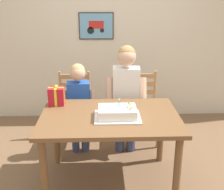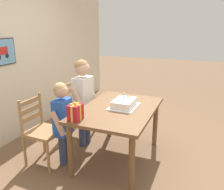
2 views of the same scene
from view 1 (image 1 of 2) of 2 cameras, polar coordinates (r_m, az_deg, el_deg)
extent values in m
plane|color=brown|center=(3.26, -0.39, -16.27)|extent=(20.00, 20.00, 0.00)
cube|color=beige|center=(4.50, -1.08, 11.73)|extent=(6.40, 0.08, 2.60)
cube|color=#332823|center=(4.44, -3.08, 13.23)|extent=(0.51, 0.02, 0.39)
cube|color=#669EC6|center=(4.43, -3.08, 13.22)|extent=(0.48, 0.01, 0.36)
cube|color=red|center=(4.42, -3.09, 13.47)|extent=(0.22, 0.01, 0.11)
cylinder|color=black|center=(4.43, -4.18, 12.38)|extent=(0.10, 0.01, 0.10)
cylinder|color=black|center=(4.43, -1.95, 12.42)|extent=(0.06, 0.01, 0.06)
cube|color=brown|center=(2.89, -0.42, -4.32)|extent=(1.36, 0.93, 0.04)
cylinder|color=brown|center=(2.79, -13.05, -14.75)|extent=(0.07, 0.07, 0.72)
cylinder|color=brown|center=(2.82, 12.53, -14.30)|extent=(0.07, 0.07, 0.72)
cylinder|color=brown|center=(3.44, -10.72, -7.57)|extent=(0.07, 0.07, 0.72)
cylinder|color=brown|center=(3.47, 9.48, -7.29)|extent=(0.07, 0.07, 0.72)
cube|color=silver|center=(2.83, 1.05, -4.28)|extent=(0.44, 0.34, 0.01)
cube|color=white|center=(2.81, 1.05, -3.33)|extent=(0.36, 0.26, 0.09)
cylinder|color=#33ADE5|center=(2.80, 1.37, -1.69)|extent=(0.01, 0.01, 0.07)
sphere|color=yellow|center=(2.78, 1.37, -0.83)|extent=(0.02, 0.02, 0.02)
sphere|color=orange|center=(2.75, 3.49, -2.74)|extent=(0.02, 0.02, 0.02)
sphere|color=green|center=(2.79, 3.05, -2.38)|extent=(0.01, 0.01, 0.01)
sphere|color=blue|center=(2.81, 3.98, -2.28)|extent=(0.01, 0.01, 0.01)
sphere|color=orange|center=(2.78, 3.89, -2.52)|extent=(0.02, 0.02, 0.02)
sphere|color=green|center=(2.89, 3.28, -1.63)|extent=(0.01, 0.01, 0.01)
sphere|color=orange|center=(2.88, 3.50, -1.75)|extent=(0.02, 0.02, 0.02)
sphere|color=yellow|center=(2.80, 3.91, -2.37)|extent=(0.02, 0.02, 0.02)
cube|color=red|center=(3.18, -10.73, -0.23)|extent=(0.16, 0.13, 0.19)
cube|color=yellow|center=(3.18, -10.73, -0.23)|extent=(0.17, 0.02, 0.19)
cube|color=yellow|center=(3.18, -10.73, -0.23)|extent=(0.02, 0.14, 0.19)
sphere|color=yellow|center=(3.14, -10.85, 1.65)|extent=(0.04, 0.04, 0.04)
cube|color=#A87A4C|center=(3.83, -7.38, -3.02)|extent=(0.43, 0.43, 0.04)
cylinder|color=#A87A4C|center=(3.74, -4.64, -7.47)|extent=(0.04, 0.04, 0.43)
cylinder|color=#A87A4C|center=(3.78, -10.43, -7.40)|extent=(0.04, 0.04, 0.43)
cylinder|color=#A87A4C|center=(4.08, -4.29, -5.06)|extent=(0.04, 0.04, 0.43)
cylinder|color=#A87A4C|center=(4.12, -9.58, -5.02)|extent=(0.04, 0.04, 0.43)
cylinder|color=#A87A4C|center=(3.91, -4.46, 1.36)|extent=(0.04, 0.04, 0.45)
cylinder|color=#A87A4C|center=(3.95, -9.97, 1.33)|extent=(0.04, 0.04, 0.45)
cube|color=#A87A4C|center=(3.95, -7.19, 0.42)|extent=(0.36, 0.03, 0.06)
cube|color=#A87A4C|center=(3.91, -7.26, 1.98)|extent=(0.36, 0.03, 0.06)
cube|color=#A87A4C|center=(3.88, -7.33, 3.56)|extent=(0.36, 0.03, 0.06)
cube|color=#A87A4C|center=(3.85, 5.81, -2.86)|extent=(0.43, 0.43, 0.04)
cylinder|color=#A87A4C|center=(3.80, 8.88, -7.19)|extent=(0.04, 0.04, 0.43)
cylinder|color=#A87A4C|center=(3.76, 3.11, -7.31)|extent=(0.04, 0.04, 0.43)
cylinder|color=#A87A4C|center=(4.14, 8.03, -4.84)|extent=(0.04, 0.04, 0.43)
cylinder|color=#A87A4C|center=(4.10, 2.75, -4.92)|extent=(0.04, 0.04, 0.43)
cylinder|color=#A87A4C|center=(3.97, 8.35, 1.49)|extent=(0.04, 0.04, 0.45)
cylinder|color=#A87A4C|center=(3.92, 2.87, 1.48)|extent=(0.04, 0.04, 0.45)
cube|color=#A87A4C|center=(3.96, 5.59, 0.56)|extent=(0.36, 0.03, 0.06)
cube|color=#A87A4C|center=(3.93, 5.65, 2.11)|extent=(0.36, 0.03, 0.06)
cube|color=#A87A4C|center=(3.90, 5.70, 3.69)|extent=(0.36, 0.03, 0.06)
cylinder|color=#38426B|center=(3.69, 3.70, -7.22)|extent=(0.11, 0.11, 0.50)
cylinder|color=#38426B|center=(3.68, 1.51, -7.21)|extent=(0.11, 0.11, 0.50)
cube|color=white|center=(3.48, 2.74, 0.74)|extent=(0.32, 0.21, 0.57)
cylinder|color=tan|center=(3.46, 6.02, 0.21)|extent=(0.10, 0.24, 0.38)
cylinder|color=tan|center=(3.45, -0.53, 0.25)|extent=(0.10, 0.24, 0.38)
sphere|color=tan|center=(3.37, 2.86, 7.43)|extent=(0.22, 0.22, 0.22)
sphere|color=#A87F4C|center=(3.37, 2.86, 7.92)|extent=(0.20, 0.20, 0.20)
cylinder|color=#38426B|center=(3.70, -5.28, -7.84)|extent=(0.09, 0.09, 0.42)
cylinder|color=#38426B|center=(3.71, -7.12, -7.89)|extent=(0.09, 0.09, 0.42)
cube|color=blue|center=(3.52, -6.46, -1.30)|extent=(0.27, 0.17, 0.48)
cylinder|color=tan|center=(3.49, -3.74, -1.65)|extent=(0.08, 0.20, 0.32)
cylinder|color=tan|center=(3.50, -9.18, -1.81)|extent=(0.08, 0.20, 0.32)
sphere|color=tan|center=(3.41, -6.68, 4.24)|extent=(0.18, 0.18, 0.18)
sphere|color=tan|center=(3.42, -6.70, 4.65)|extent=(0.17, 0.17, 0.17)
camera|label=2|loc=(3.12, -61.55, 8.05)|focal=37.72mm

